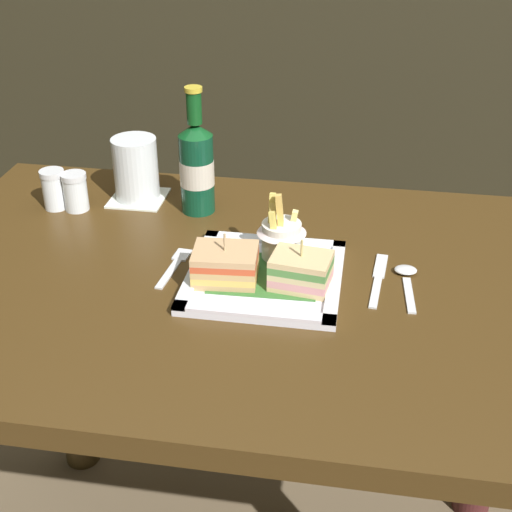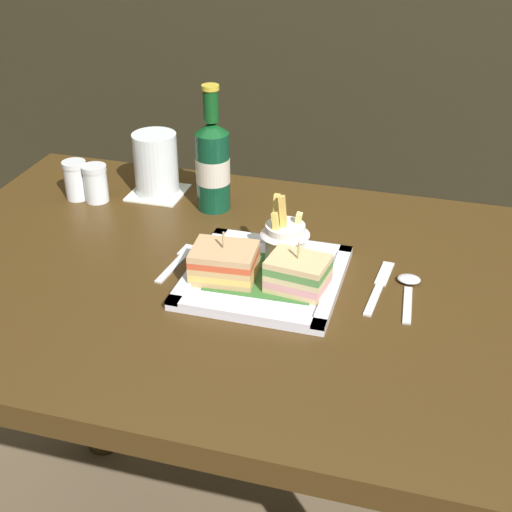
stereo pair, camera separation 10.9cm
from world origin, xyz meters
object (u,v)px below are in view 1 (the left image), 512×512
Objects in this scene: spoon at (407,276)px; pepper_shaker at (76,194)px; salt_shaker at (54,192)px; sandwich_half_right at (301,271)px; dining_table at (248,361)px; knife at (378,277)px; water_glass at (136,173)px; square_plate at (265,277)px; beer_bottle at (197,166)px; fries_cup at (281,233)px; sandwich_half_left at (225,265)px; fork at (175,265)px.

pepper_shaker reaches higher than spoon.
spoon is 0.65m from salt_shaker.
sandwich_half_right is 1.28× the size of salt_shaker.
knife is (0.20, 0.03, 0.17)m from dining_table.
water_glass reaches higher than knife.
square_plate is 0.28m from beer_bottle.
sandwich_half_right is at bearing -158.51° from spoon.
salt_shaker is at bearing 155.20° from dining_table.
water_glass is (-0.30, 0.19, 0.00)m from fries_cup.
sandwich_half_left is at bearing -133.39° from dining_table.
water_glass is (-0.12, 0.03, -0.03)m from beer_bottle.
fries_cup reaches higher than fork.
sandwich_half_right is 0.33m from beer_bottle.
dining_table is 15.02× the size of salt_shaker.
sandwich_half_right is 0.09m from fries_cup.
square_plate is at bearing 158.86° from sandwich_half_right.
fries_cup is at bearing -32.41° from water_glass.
square_plate is 0.07m from sandwich_half_right.
square_plate is at bearing -26.38° from pepper_shaker.
water_glass is at bearing 147.59° from fries_cup.
beer_bottle reaches higher than knife.
knife is 2.14× the size of salt_shaker.
fries_cup reaches higher than pepper_shaker.
sandwich_half_left is 0.35m from water_glass.
sandwich_half_left is at bearing -158.86° from square_plate.
dining_table is 8.92× the size of fork.
beer_bottle is 1.46× the size of knife.
water_glass is 0.15m from salt_shaker.
sandwich_half_left is 0.38m from pepper_shaker.
water_glass reaches higher than square_plate.
fork is at bearing -166.55° from fries_cup.
beer_bottle is (-0.17, 0.16, 0.03)m from fries_cup.
beer_bottle is (-0.16, 0.22, 0.08)m from square_plate.
sandwich_half_right is 0.74× the size of spoon.
knife is (0.33, -0.18, -0.09)m from beer_bottle.
beer_bottle reaches higher than water_glass.
spoon is (0.16, 0.06, -0.03)m from sandwich_half_right.
dining_table is at bearing 165.88° from square_plate.
sandwich_half_right is at bearing -0.00° from sandwich_half_left.
square_plate reaches higher than fork.
fork is at bearing -176.70° from spoon.
water_glass is 0.92× the size of spoon.
sandwich_half_left is at bearing -50.35° from water_glass.
sandwich_half_left is at bearing -33.15° from pepper_shaker.
fries_cup is at bearing 171.33° from knife.
pepper_shaker is (-0.59, 0.15, 0.03)m from spoon.
dining_table is 0.41m from water_glass.
salt_shaker is at bearing 149.92° from sandwich_half_left.
water_glass is 0.50m from knife.
fries_cup is at bearing 48.28° from dining_table.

